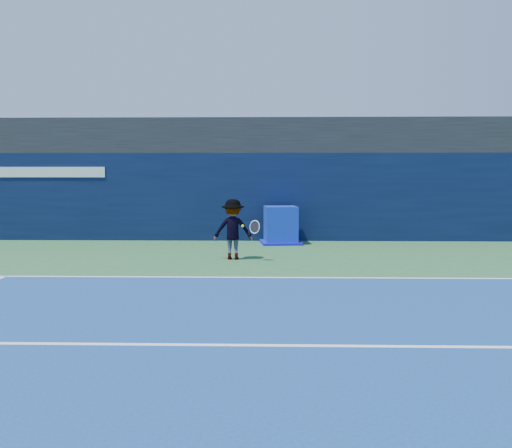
# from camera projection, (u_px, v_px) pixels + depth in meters

# --- Properties ---
(ground) EXTENTS (80.00, 80.00, 0.00)m
(ground) POSITION_uv_depth(u_px,v_px,m) (216.00, 310.00, 9.58)
(ground) COLOR #2B6134
(ground) RESTS_ON ground
(baseline) EXTENTS (24.00, 0.10, 0.01)m
(baseline) POSITION_uv_depth(u_px,v_px,m) (229.00, 277.00, 12.57)
(baseline) COLOR white
(baseline) RESTS_ON ground
(service_line) EXTENTS (24.00, 0.10, 0.01)m
(service_line) POSITION_uv_depth(u_px,v_px,m) (201.00, 345.00, 7.59)
(service_line) COLOR white
(service_line) RESTS_ON ground
(stadium_band) EXTENTS (36.00, 3.00, 1.20)m
(stadium_band) POSITION_uv_depth(u_px,v_px,m) (246.00, 138.00, 20.72)
(stadium_band) COLOR black
(stadium_band) RESTS_ON back_wall_assembly
(back_wall_assembly) EXTENTS (36.00, 1.03, 3.00)m
(back_wall_assembly) POSITION_uv_depth(u_px,v_px,m) (244.00, 197.00, 19.91)
(back_wall_assembly) COLOR #091432
(back_wall_assembly) RESTS_ON ground
(equipment_cart) EXTENTS (1.43, 1.43, 1.23)m
(equipment_cart) POSITION_uv_depth(u_px,v_px,m) (281.00, 227.00, 18.72)
(equipment_cart) COLOR #0D28B7
(equipment_cart) RESTS_ON ground
(tennis_player) EXTENTS (1.26, 0.69, 1.61)m
(tennis_player) POSITION_uv_depth(u_px,v_px,m) (233.00, 229.00, 15.25)
(tennis_player) COLOR white
(tennis_player) RESTS_ON ground
(tennis_ball) EXTENTS (0.07, 0.07, 0.07)m
(tennis_ball) POSITION_uv_depth(u_px,v_px,m) (243.00, 226.00, 14.18)
(tennis_ball) COLOR #ABD918
(tennis_ball) RESTS_ON ground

